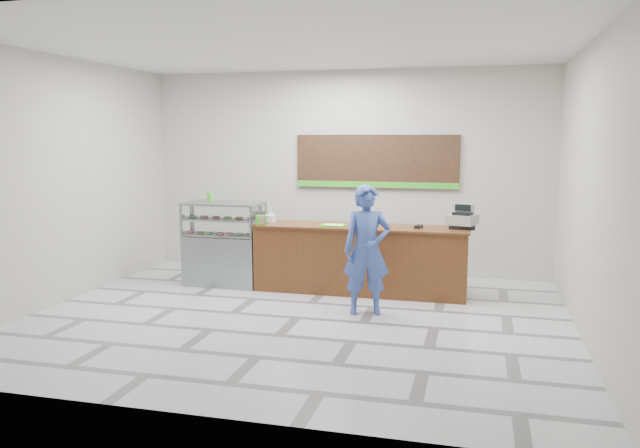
% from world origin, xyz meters
% --- Properties ---
extents(floor, '(7.00, 7.00, 0.00)m').
position_xyz_m(floor, '(0.00, 0.00, 0.00)').
color(floor, silver).
rests_on(floor, ground).
extents(back_wall, '(7.00, 0.00, 7.00)m').
position_xyz_m(back_wall, '(0.00, 3.00, 1.75)').
color(back_wall, beige).
rests_on(back_wall, floor).
extents(ceiling, '(7.00, 7.00, 0.00)m').
position_xyz_m(ceiling, '(0.00, 0.00, 3.50)').
color(ceiling, silver).
rests_on(ceiling, back_wall).
extents(sales_counter, '(3.26, 0.76, 1.03)m').
position_xyz_m(sales_counter, '(0.55, 1.55, 0.52)').
color(sales_counter, brown).
rests_on(sales_counter, floor).
extents(display_case, '(1.22, 0.72, 1.33)m').
position_xyz_m(display_case, '(-1.67, 1.55, 0.68)').
color(display_case, gray).
rests_on(display_case, floor).
extents(menu_board, '(2.80, 0.06, 0.90)m').
position_xyz_m(menu_board, '(0.55, 2.96, 1.93)').
color(menu_board, black).
rests_on(menu_board, back_wall).
extents(cash_register, '(0.48, 0.49, 0.36)m').
position_xyz_m(cash_register, '(2.05, 1.69, 1.16)').
color(cash_register, black).
rests_on(cash_register, sales_counter).
extents(card_terminal, '(0.12, 0.18, 0.04)m').
position_xyz_m(card_terminal, '(1.43, 1.53, 1.05)').
color(card_terminal, black).
rests_on(card_terminal, sales_counter).
extents(serving_tray, '(0.38, 0.28, 0.02)m').
position_xyz_m(serving_tray, '(0.15, 1.43, 1.04)').
color(serving_tray, '#3CD412').
rests_on(serving_tray, sales_counter).
extents(napkin_box, '(0.14, 0.14, 0.11)m').
position_xyz_m(napkin_box, '(-0.91, 1.63, 1.08)').
color(napkin_box, white).
rests_on(napkin_box, sales_counter).
extents(straw_cup, '(0.09, 0.09, 0.13)m').
position_xyz_m(straw_cup, '(-0.95, 1.75, 1.10)').
color(straw_cup, silver).
rests_on(straw_cup, sales_counter).
extents(promo_box, '(0.19, 0.16, 0.14)m').
position_xyz_m(promo_box, '(-0.95, 1.31, 1.10)').
color(promo_box, green).
rests_on(promo_box, sales_counter).
extents(donut_decal, '(0.14, 0.14, 0.00)m').
position_xyz_m(donut_decal, '(0.76, 1.46, 1.03)').
color(donut_decal, '#D6637F').
rests_on(donut_decal, sales_counter).
extents(green_cup_left, '(0.09, 0.09, 0.13)m').
position_xyz_m(green_cup_left, '(-2.03, 1.81, 1.40)').
color(green_cup_left, green).
rests_on(green_cup_left, display_case).
extents(green_cup_right, '(0.08, 0.08, 0.13)m').
position_xyz_m(green_cup_right, '(-1.95, 1.68, 1.40)').
color(green_cup_right, green).
rests_on(green_cup_right, display_case).
extents(customer, '(0.72, 0.57, 1.74)m').
position_xyz_m(customer, '(0.85, 0.44, 0.87)').
color(customer, '#38519F').
rests_on(customer, floor).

